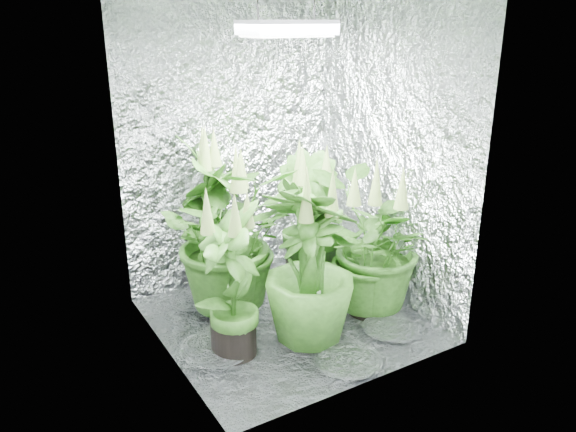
% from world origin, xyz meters
% --- Properties ---
extents(ground, '(1.60, 1.60, 0.00)m').
position_xyz_m(ground, '(0.00, 0.00, 0.00)').
color(ground, white).
rests_on(ground, ground).
extents(walls, '(1.62, 1.62, 2.00)m').
position_xyz_m(walls, '(0.00, 0.00, 1.00)').
color(walls, white).
rests_on(walls, ground).
extents(grow_lamp, '(0.50, 0.30, 0.22)m').
position_xyz_m(grow_lamp, '(0.00, 0.00, 1.83)').
color(grow_lamp, gray).
rests_on(grow_lamp, ceiling).
extents(plant_a, '(1.06, 1.06, 1.11)m').
position_xyz_m(plant_a, '(-0.24, 0.34, 0.52)').
color(plant_a, black).
rests_on(plant_a, ground).
extents(plant_b, '(0.78, 0.78, 1.23)m').
position_xyz_m(plant_b, '(-0.26, 0.61, 0.57)').
color(plant_b, black).
rests_on(plant_b, ground).
extents(plant_c, '(0.62, 0.62, 1.08)m').
position_xyz_m(plant_c, '(0.35, 0.31, 0.49)').
color(plant_c, black).
rests_on(plant_c, ground).
extents(plant_d, '(0.77, 0.77, 1.07)m').
position_xyz_m(plant_d, '(-0.02, -0.29, 0.50)').
color(plant_d, black).
rests_on(plant_d, ground).
extents(plant_e, '(1.01, 1.01, 1.02)m').
position_xyz_m(plant_e, '(0.54, -0.19, 0.48)').
color(plant_e, black).
rests_on(plant_e, ground).
extents(plant_f, '(0.58, 0.58, 1.01)m').
position_xyz_m(plant_f, '(-0.47, -0.17, 0.46)').
color(plant_f, black).
rests_on(plant_f, ground).
extents(circulation_fan, '(0.17, 0.33, 0.38)m').
position_xyz_m(circulation_fan, '(0.59, 0.39, 0.16)').
color(circulation_fan, black).
rests_on(circulation_fan, ground).
extents(plant_label, '(0.05, 0.03, 0.08)m').
position_xyz_m(plant_label, '(0.04, -0.32, 0.30)').
color(plant_label, white).
rests_on(plant_label, plant_d).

